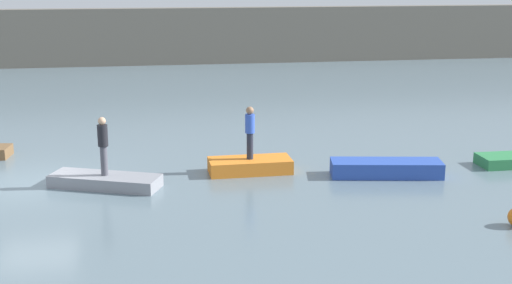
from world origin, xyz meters
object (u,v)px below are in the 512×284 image
(rowboat_orange, at_px, (250,166))
(person_dark_shirt, at_px, (103,143))
(rowboat_blue, at_px, (386,168))
(person_blue_shirt, at_px, (250,130))
(rowboat_grey, at_px, (105,181))

(rowboat_orange, xyz_separation_m, person_dark_shirt, (-4.74, -0.86, 1.20))
(rowboat_blue, height_order, person_blue_shirt, person_blue_shirt)
(rowboat_grey, relative_size, rowboat_blue, 0.95)
(rowboat_grey, distance_m, rowboat_orange, 4.82)
(person_blue_shirt, bearing_deg, person_dark_shirt, -169.75)
(rowboat_blue, relative_size, person_dark_shirt, 1.96)
(person_blue_shirt, bearing_deg, rowboat_blue, -14.35)
(person_dark_shirt, distance_m, person_blue_shirt, 4.82)
(rowboat_grey, height_order, person_dark_shirt, person_dark_shirt)
(rowboat_grey, distance_m, person_dark_shirt, 1.24)
(rowboat_grey, bearing_deg, person_dark_shirt, -68.26)
(rowboat_grey, distance_m, person_blue_shirt, 4.99)
(rowboat_orange, bearing_deg, rowboat_grey, -170.83)
(rowboat_orange, height_order, person_dark_shirt, person_dark_shirt)
(rowboat_grey, bearing_deg, rowboat_orange, 31.99)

